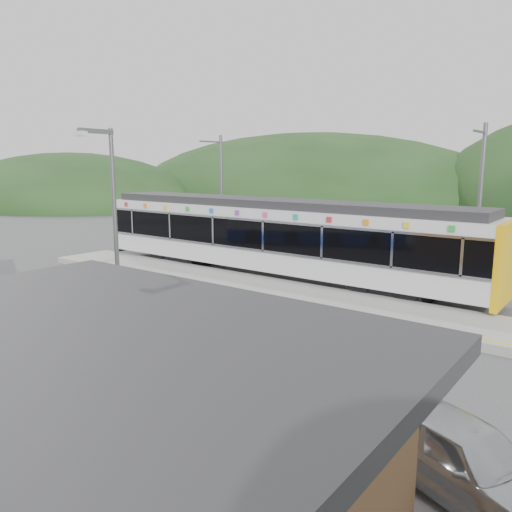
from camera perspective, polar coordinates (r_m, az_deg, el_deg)
The scene contains 11 objects.
ground at distance 18.67m, azimuth -5.13°, elevation -6.30°, with size 120.00×120.00×0.00m, color #4C4C4F.
hills at distance 20.09m, azimuth 18.88°, elevation -5.63°, with size 146.00×149.00×26.00m.
platform at distance 21.08m, azimuth 0.94°, elevation -3.89°, with size 26.00×3.20×0.30m, color #9E9E99.
yellow_line at distance 20.04m, azimuth -1.27°, elevation -4.18°, with size 26.00×0.10×0.01m, color yellow.
train at distance 23.69m, azimuth 2.03°, elevation 2.42°, with size 20.44×3.01×3.74m.
catenary_mast_west at distance 28.98m, azimuth -4.03°, elevation 7.01°, with size 0.18×1.80×7.00m.
catenary_mast_east at distance 22.36m, azimuth 24.12°, elevation 5.13°, with size 0.18×1.80×7.00m.
station_shelter at distance 8.31m, azimuth -17.32°, elevation -17.27°, with size 9.20×6.20×3.00m.
car at distance 9.39m, azimuth 22.54°, elevation -20.41°, with size 1.56×3.88×1.32m, color silver.
pallet_stack at distance 9.10m, azimuth 1.96°, elevation -23.86°, with size 1.29×1.10×0.45m.
lamp_post at distance 14.24m, azimuth -16.20°, elevation 3.57°, with size 0.36×1.10×6.31m.
Camera 1 is at (12.13, -13.14, 5.35)m, focal length 35.00 mm.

